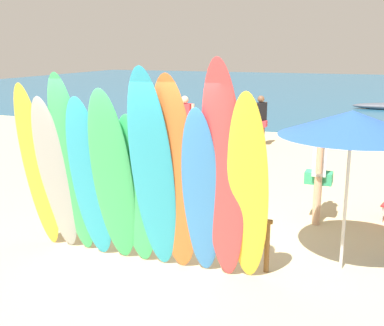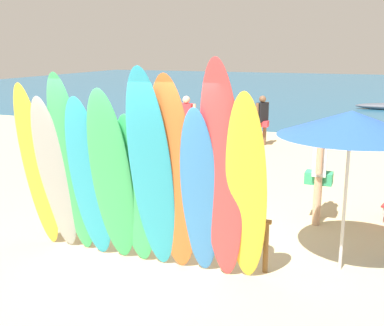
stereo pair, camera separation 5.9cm
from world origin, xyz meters
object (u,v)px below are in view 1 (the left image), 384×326
surfboard_teal_6 (153,174)px  surfboard_blue_8 (201,195)px  surfboard_yellow_0 (37,168)px  surfboard_green_5 (136,191)px  surfboard_green_2 (72,167)px  surfboard_yellow_10 (248,192)px  surfboard_red_9 (223,176)px  beachgoer_midbeach (320,164)px  surfboard_teal_3 (90,180)px  surfboard_orange_7 (175,178)px  surfboard_green_4 (113,179)px  beachgoer_by_water (260,117)px  beachgoer_photographing (185,119)px  beachgoer_near_rack (217,123)px  surfboard_rack (150,214)px  beach_umbrella (352,124)px  surfboard_grey_1 (55,176)px

surfboard_teal_6 → surfboard_blue_8: 0.65m
surfboard_yellow_0 → surfboard_green_5: (1.55, 0.00, -0.17)m
surfboard_green_2 → surfboard_yellow_10: 2.46m
surfboard_teal_6 → surfboard_yellow_10: surfboard_teal_6 is taller
surfboard_red_9 → beachgoer_midbeach: (0.84, 2.70, -0.41)m
surfboard_green_5 → surfboard_teal_3: bearing=-170.1°
surfboard_green_5 → surfboard_blue_8: surfboard_blue_8 is taller
surfboard_orange_7 → surfboard_green_4: bearing=179.8°
surfboard_green_2 → surfboard_green_4: bearing=-7.5°
beachgoer_by_water → beachgoer_photographing: 2.34m
surfboard_green_4 → surfboard_red_9: surfboard_red_9 is taller
surfboard_teal_6 → beachgoer_midbeach: surfboard_teal_6 is taller
surfboard_teal_3 → surfboard_green_2: bearing=171.1°
beachgoer_by_water → beachgoer_near_rack: (-0.86, -1.49, -0.00)m
surfboard_rack → surfboard_orange_7: surfboard_orange_7 is taller
surfboard_yellow_10 → beach_umbrella: surfboard_yellow_10 is taller
surfboard_green_5 → beachgoer_midbeach: 3.33m
surfboard_blue_8 → surfboard_yellow_0: bearing=174.7°
beachgoer_by_water → beach_umbrella: (2.91, -7.74, 1.09)m
surfboard_blue_8 → surfboard_green_5: bearing=172.9°
surfboard_rack → beach_umbrella: size_ratio=1.65×
surfboard_grey_1 → surfboard_green_5: 1.25m
surfboard_green_4 → surfboard_yellow_10: 1.79m
beachgoer_midbeach → beachgoer_photographing: beachgoer_midbeach is taller
surfboard_teal_6 → beachgoer_near_rack: size_ratio=1.84×
surfboard_green_4 → beachgoer_midbeach: size_ratio=1.44×
surfboard_blue_8 → surfboard_yellow_10: 0.60m
surfboard_orange_7 → surfboard_green_5: bearing=170.1°
surfboard_green_5 → surfboard_yellow_0: bearing=-176.7°
beachgoer_near_rack → beach_umbrella: (3.77, -6.25, 1.10)m
surfboard_red_9 → beachgoer_midbeach: size_ratio=1.65×
surfboard_teal_3 → beachgoer_near_rack: 7.22m
beachgoer_near_rack → beachgoer_photographing: bearing=-129.3°
surfboard_yellow_0 → beachgoer_near_rack: bearing=88.9°
surfboard_teal_3 → surfboard_blue_8: 1.57m
surfboard_green_5 → beach_umbrella: (2.58, 0.87, 0.91)m
surfboard_green_4 → beachgoer_near_rack: bearing=92.3°
beachgoer_photographing → surfboard_teal_3: bearing=107.3°
surfboard_green_4 → beachgoer_photographing: 7.52m
surfboard_teal_6 → surfboard_blue_8: surfboard_teal_6 is taller
beachgoer_photographing → surfboard_green_5: bearing=112.2°
surfboard_green_5 → surfboard_orange_7: size_ratio=0.80×
beachgoer_midbeach → surfboard_green_2: bearing=127.0°
surfboard_teal_3 → beachgoer_midbeach: bearing=44.0°
surfboard_yellow_10 → surfboard_green_4: bearing=177.8°
surfboard_green_4 → surfboard_red_9: (1.49, 0.03, 0.19)m
surfboard_red_9 → beach_umbrella: 1.76m
surfboard_yellow_10 → surfboard_green_2: bearing=175.5°
surfboard_grey_1 → surfboard_teal_3: bearing=-5.0°
surfboard_blue_8 → beachgoer_photographing: bearing=108.8°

